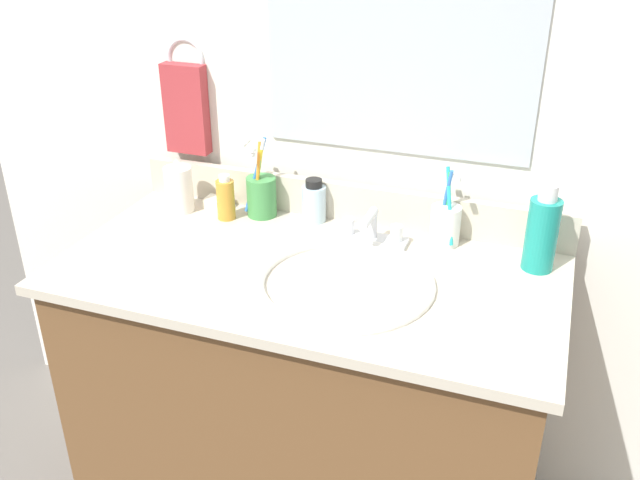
{
  "coord_description": "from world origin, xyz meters",
  "views": [
    {
      "loc": [
        0.45,
        -1.17,
        1.45
      ],
      "look_at": [
        0.03,
        0.0,
        0.81
      ],
      "focal_mm": 38.94,
      "sensor_mm": 36.0,
      "label": 1
    }
  ],
  "objects_px": {
    "bottle_gel_clear": "(314,202)",
    "bottle_mouthwash_teal": "(542,232)",
    "cup_white_ceramic": "(445,223)",
    "cup_green": "(261,194)",
    "hand_towel": "(186,109)",
    "faucet": "(371,231)",
    "bottle_lotion_white": "(179,188)",
    "bottle_oil_amber": "(226,199)",
    "soap_bar": "(218,203)"
  },
  "relations": [
    {
      "from": "bottle_mouthwash_teal",
      "to": "cup_green",
      "type": "bearing_deg",
      "value": 176.07
    },
    {
      "from": "faucet",
      "to": "bottle_mouthwash_teal",
      "type": "xyz_separation_m",
      "value": [
        0.36,
        0.01,
        0.06
      ]
    },
    {
      "from": "faucet",
      "to": "soap_bar",
      "type": "relative_size",
      "value": 2.5
    },
    {
      "from": "bottle_oil_amber",
      "to": "bottle_mouthwash_teal",
      "type": "distance_m",
      "value": 0.72
    },
    {
      "from": "bottle_gel_clear",
      "to": "cup_green",
      "type": "height_order",
      "value": "cup_green"
    },
    {
      "from": "hand_towel",
      "to": "faucet",
      "type": "height_order",
      "value": "hand_towel"
    },
    {
      "from": "cup_green",
      "to": "bottle_mouthwash_teal",
      "type": "bearing_deg",
      "value": -3.93
    },
    {
      "from": "bottle_gel_clear",
      "to": "bottle_mouthwash_teal",
      "type": "distance_m",
      "value": 0.52
    },
    {
      "from": "bottle_oil_amber",
      "to": "soap_bar",
      "type": "bearing_deg",
      "value": 133.91
    },
    {
      "from": "cup_white_ceramic",
      "to": "cup_green",
      "type": "xyz_separation_m",
      "value": [
        -0.44,
        -0.0,
        0.01
      ]
    },
    {
      "from": "bottle_oil_amber",
      "to": "soap_bar",
      "type": "height_order",
      "value": "bottle_oil_amber"
    },
    {
      "from": "bottle_gel_clear",
      "to": "soap_bar",
      "type": "bearing_deg",
      "value": -177.88
    },
    {
      "from": "hand_towel",
      "to": "cup_green",
      "type": "height_order",
      "value": "hand_towel"
    },
    {
      "from": "faucet",
      "to": "bottle_oil_amber",
      "type": "distance_m",
      "value": 0.36
    },
    {
      "from": "faucet",
      "to": "bottle_lotion_white",
      "type": "height_order",
      "value": "bottle_lotion_white"
    },
    {
      "from": "hand_towel",
      "to": "bottle_gel_clear",
      "type": "distance_m",
      "value": 0.4
    },
    {
      "from": "bottle_mouthwash_teal",
      "to": "bottle_oil_amber",
      "type": "bearing_deg",
      "value": -179.99
    },
    {
      "from": "faucet",
      "to": "bottle_oil_amber",
      "type": "xyz_separation_m",
      "value": [
        -0.36,
        0.01,
        0.02
      ]
    },
    {
      "from": "bottle_mouthwash_teal",
      "to": "cup_green",
      "type": "height_order",
      "value": "cup_green"
    },
    {
      "from": "faucet",
      "to": "soap_bar",
      "type": "xyz_separation_m",
      "value": [
        -0.41,
        0.06,
        -0.02
      ]
    },
    {
      "from": "bottle_mouthwash_teal",
      "to": "soap_bar",
      "type": "bearing_deg",
      "value": 176.27
    },
    {
      "from": "hand_towel",
      "to": "bottle_lotion_white",
      "type": "bearing_deg",
      "value": -75.8
    },
    {
      "from": "bottle_mouthwash_teal",
      "to": "cup_white_ceramic",
      "type": "height_order",
      "value": "bottle_mouthwash_teal"
    },
    {
      "from": "hand_towel",
      "to": "cup_green",
      "type": "relative_size",
      "value": 1.12
    },
    {
      "from": "bottle_lotion_white",
      "to": "bottle_oil_amber",
      "type": "bearing_deg",
      "value": -1.18
    },
    {
      "from": "bottle_mouthwash_teal",
      "to": "cup_white_ceramic",
      "type": "distance_m",
      "value": 0.21
    },
    {
      "from": "cup_white_ceramic",
      "to": "cup_green",
      "type": "relative_size",
      "value": 0.92
    },
    {
      "from": "bottle_oil_amber",
      "to": "cup_white_ceramic",
      "type": "height_order",
      "value": "cup_white_ceramic"
    },
    {
      "from": "bottle_oil_amber",
      "to": "soap_bar",
      "type": "distance_m",
      "value": 0.08
    },
    {
      "from": "bottle_mouthwash_teal",
      "to": "hand_towel",
      "type": "bearing_deg",
      "value": 172.47
    },
    {
      "from": "bottle_gel_clear",
      "to": "bottle_lotion_white",
      "type": "xyz_separation_m",
      "value": [
        -0.33,
        -0.06,
        0.01
      ]
    },
    {
      "from": "faucet",
      "to": "cup_white_ceramic",
      "type": "distance_m",
      "value": 0.16
    },
    {
      "from": "hand_towel",
      "to": "faucet",
      "type": "relative_size",
      "value": 1.38
    },
    {
      "from": "cup_white_ceramic",
      "to": "hand_towel",
      "type": "bearing_deg",
      "value": 174.03
    },
    {
      "from": "bottle_lotion_white",
      "to": "cup_green",
      "type": "height_order",
      "value": "cup_green"
    },
    {
      "from": "bottle_lotion_white",
      "to": "faucet",
      "type": "bearing_deg",
      "value": -1.01
    },
    {
      "from": "hand_towel",
      "to": "bottle_mouthwash_teal",
      "type": "xyz_separation_m",
      "value": [
        0.87,
        -0.11,
        -0.14
      ]
    },
    {
      "from": "soap_bar",
      "to": "bottle_oil_amber",
      "type": "bearing_deg",
      "value": -46.09
    },
    {
      "from": "cup_green",
      "to": "hand_towel",
      "type": "bearing_deg",
      "value": 162.61
    },
    {
      "from": "cup_white_ceramic",
      "to": "cup_green",
      "type": "bearing_deg",
      "value": -179.9
    },
    {
      "from": "hand_towel",
      "to": "bottle_mouthwash_teal",
      "type": "distance_m",
      "value": 0.89
    },
    {
      "from": "faucet",
      "to": "hand_towel",
      "type": "bearing_deg",
      "value": 166.77
    },
    {
      "from": "soap_bar",
      "to": "hand_towel",
      "type": "bearing_deg",
      "value": 148.53
    },
    {
      "from": "hand_towel",
      "to": "bottle_lotion_white",
      "type": "xyz_separation_m",
      "value": [
        0.03,
        -0.11,
        -0.16
      ]
    },
    {
      "from": "bottle_gel_clear",
      "to": "cup_green",
      "type": "distance_m",
      "value": 0.13
    },
    {
      "from": "bottle_mouthwash_teal",
      "to": "bottle_gel_clear",
      "type": "bearing_deg",
      "value": 173.47
    },
    {
      "from": "bottle_lotion_white",
      "to": "soap_bar",
      "type": "height_order",
      "value": "bottle_lotion_white"
    },
    {
      "from": "cup_green",
      "to": "soap_bar",
      "type": "xyz_separation_m",
      "value": [
        -0.12,
        0.01,
        -0.04
      ]
    },
    {
      "from": "hand_towel",
      "to": "bottle_gel_clear",
      "type": "height_order",
      "value": "hand_towel"
    },
    {
      "from": "bottle_oil_amber",
      "to": "cup_white_ceramic",
      "type": "xyz_separation_m",
      "value": [
        0.51,
        0.05,
        -0.0
      ]
    }
  ]
}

